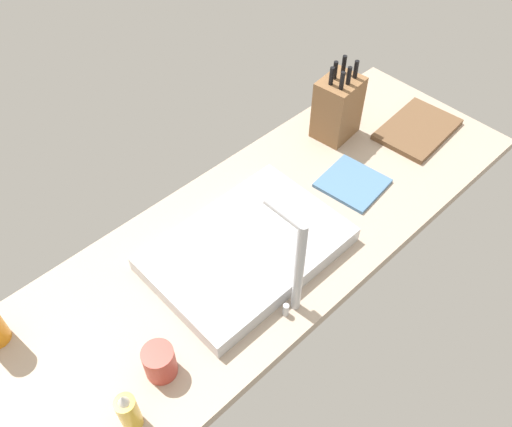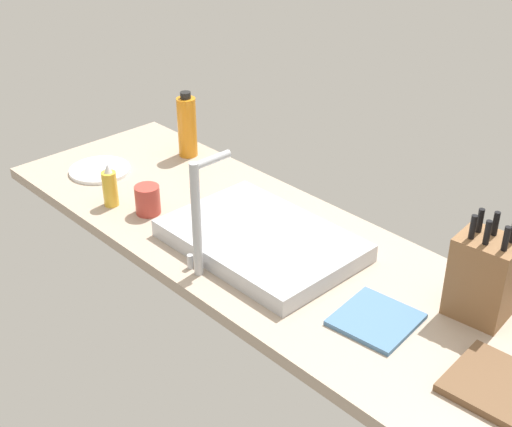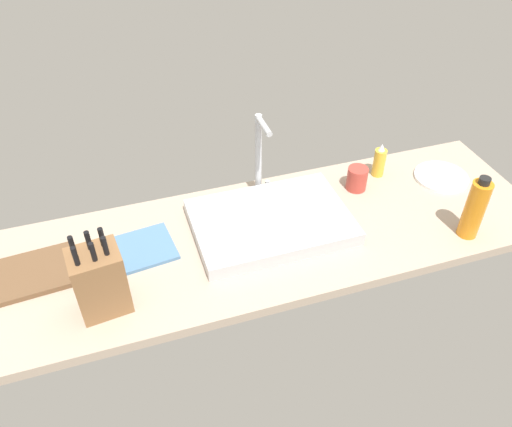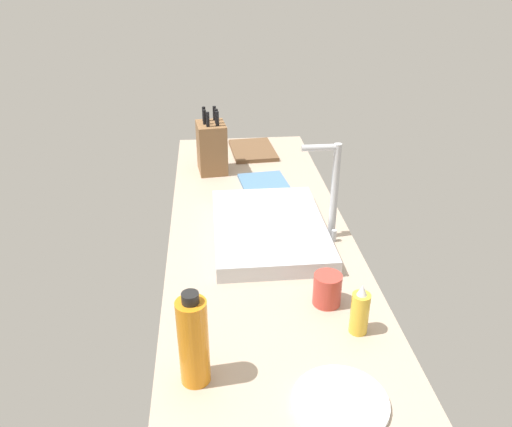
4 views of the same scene
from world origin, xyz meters
The scene contains 10 objects.
countertop_slab centered at (0.00, 0.00, 1.75)cm, with size 191.10×59.80×3.50cm, color tan.
sink_basin centered at (1.69, 2.72, 5.96)cm, with size 51.91×35.68×4.92cm, color #B7BABF.
faucet centered at (4.10, 21.97, 21.58)cm, with size 5.50×12.30×31.80cm.
knife_block centered at (-54.67, -14.60, 14.17)cm, with size 14.97×12.86×26.68cm.
cutting_board centered at (-75.67, 4.35, 4.40)cm, with size 27.91×19.17×1.80cm, color brown.
soap_bottle centered at (50.75, 18.93, 9.49)cm, with size 4.54×4.54×13.78cm.
water_bottle centered at (62.78, -20.61, 14.27)cm, with size 6.54×6.54×23.02cm.
dinner_plate centered at (72.72, 9.14, 4.10)cm, with size 20.16×20.16×1.20cm, color white.
dish_towel centered at (-40.14, 5.38, 4.10)cm, with size 17.50×17.99×1.20cm, color teal.
coffee_mug centered at (38.98, 13.66, 7.90)cm, with size 7.45×7.45×8.81cm, color #B23D33.
Camera 4 is at (145.75, -15.36, 87.26)cm, focal length 35.72 mm.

